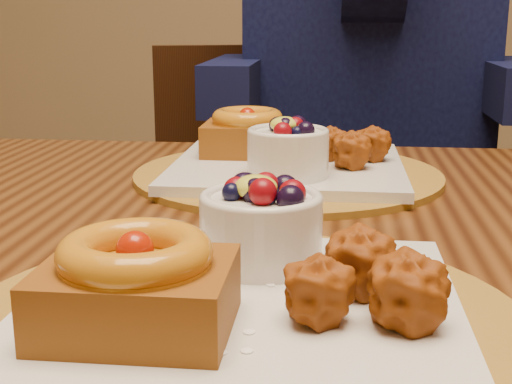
# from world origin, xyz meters

# --- Properties ---
(dining_table) EXTENTS (1.60, 0.90, 0.76)m
(dining_table) POSITION_xyz_m (-0.05, 0.05, 0.68)
(dining_table) COLOR black
(dining_table) RESTS_ON ground
(place_setting_near) EXTENTS (0.38, 0.38, 0.09)m
(place_setting_near) POSITION_xyz_m (-0.05, -0.17, 0.78)
(place_setting_near) COLOR brown
(place_setting_near) RESTS_ON dining_table
(place_setting_far) EXTENTS (0.38, 0.38, 0.09)m
(place_setting_far) POSITION_xyz_m (-0.05, 0.26, 0.78)
(place_setting_far) COLOR brown
(place_setting_far) RESTS_ON dining_table
(chair_far) EXTENTS (0.53, 0.53, 0.89)m
(chair_far) POSITION_xyz_m (-0.14, 0.85, 0.49)
(chair_far) COLOR black
(chair_far) RESTS_ON ground
(diner) EXTENTS (0.55, 0.53, 0.91)m
(diner) POSITION_xyz_m (0.07, 0.78, 0.97)
(diner) COLOR black
(diner) RESTS_ON ground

